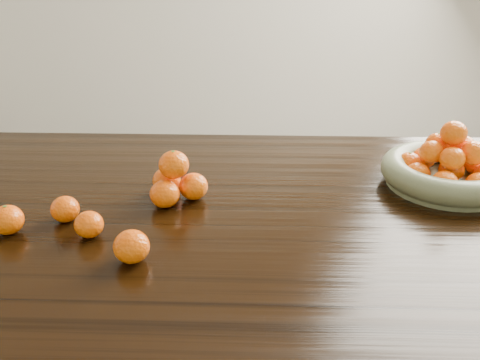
{
  "coord_description": "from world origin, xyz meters",
  "views": [
    {
      "loc": [
        0.08,
        -1.07,
        1.3
      ],
      "look_at": [
        0.04,
        -0.02,
        0.83
      ],
      "focal_mm": 40.0,
      "sensor_mm": 36.0,
      "label": 1
    }
  ],
  "objects_px": {
    "dining_table": "(222,243)",
    "fruit_bowl": "(449,169)",
    "orange_pyramid": "(175,181)",
    "loose_orange_0": "(8,220)"
  },
  "relations": [
    {
      "from": "dining_table",
      "to": "loose_orange_0",
      "type": "bearing_deg",
      "value": -163.8
    },
    {
      "from": "dining_table",
      "to": "fruit_bowl",
      "type": "xyz_separation_m",
      "value": [
        0.55,
        0.14,
        0.13
      ]
    },
    {
      "from": "fruit_bowl",
      "to": "orange_pyramid",
      "type": "bearing_deg",
      "value": -171.41
    },
    {
      "from": "fruit_bowl",
      "to": "orange_pyramid",
      "type": "distance_m",
      "value": 0.66
    },
    {
      "from": "dining_table",
      "to": "orange_pyramid",
      "type": "height_order",
      "value": "orange_pyramid"
    },
    {
      "from": "fruit_bowl",
      "to": "orange_pyramid",
      "type": "relative_size",
      "value": 2.29
    },
    {
      "from": "dining_table",
      "to": "loose_orange_0",
      "type": "relative_size",
      "value": 30.42
    },
    {
      "from": "orange_pyramid",
      "to": "loose_orange_0",
      "type": "height_order",
      "value": "orange_pyramid"
    },
    {
      "from": "dining_table",
      "to": "fruit_bowl",
      "type": "distance_m",
      "value": 0.58
    },
    {
      "from": "fruit_bowl",
      "to": "loose_orange_0",
      "type": "distance_m",
      "value": 1.01
    }
  ]
}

